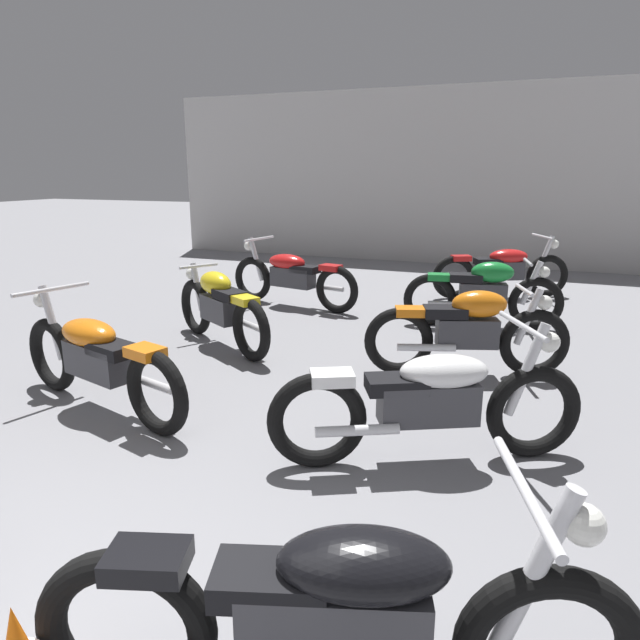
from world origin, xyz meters
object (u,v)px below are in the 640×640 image
object	(u,v)px
motorcycle_right_row_2	(468,330)
motorcycle_right_row_3	(484,292)
motorcycle_left_row_2	(220,307)
motorcycle_right_row_0	(338,613)
motorcycle_left_row_3	(292,276)
motorcycle_right_row_4	(502,269)
motorcycle_right_row_1	(430,400)
motorcycle_left_row_1	(97,358)

from	to	relation	value
motorcycle_right_row_2	motorcycle_right_row_3	size ratio (longest dim) A/B	0.97
motorcycle_left_row_2	motorcycle_right_row_0	size ratio (longest dim) A/B	0.83
motorcycle_right_row_0	motorcycle_right_row_2	bearing A→B (deg)	90.61
motorcycle_left_row_2	motorcycle_left_row_3	xyz separation A→B (m)	(-0.04, 2.06, -0.01)
motorcycle_right_row_2	motorcycle_right_row_4	world-z (taller)	motorcycle_right_row_4
motorcycle_right_row_4	motorcycle_right_row_2	bearing A→B (deg)	-90.68
motorcycle_right_row_0	motorcycle_right_row_3	distance (m)	5.68
motorcycle_right_row_1	motorcycle_right_row_3	bearing A→B (deg)	90.41
motorcycle_right_row_3	motorcycle_right_row_1	bearing A→B (deg)	-89.59
motorcycle_left_row_3	motorcycle_left_row_2	bearing A→B (deg)	-88.77
motorcycle_right_row_1	motorcycle_left_row_3	bearing A→B (deg)	125.53
motorcycle_right_row_2	motorcycle_left_row_1	bearing A→B (deg)	-144.37
motorcycle_right_row_1	motorcycle_right_row_4	xyz separation A→B (m)	(0.06, 5.57, 0.00)
motorcycle_right_row_0	motorcycle_right_row_4	size ratio (longest dim) A/B	1.05
motorcycle_left_row_2	motorcycle_right_row_1	size ratio (longest dim) A/B	0.88
motorcycle_left_row_1	motorcycle_right_row_4	size ratio (longest dim) A/B	1.06
motorcycle_right_row_3	motorcycle_right_row_4	bearing A→B (deg)	87.34
motorcycle_left_row_1	motorcycle_left_row_2	distance (m)	1.91
motorcycle_left_row_1	motorcycle_right_row_1	size ratio (longest dim) A/B	1.07
motorcycle_left_row_2	motorcycle_right_row_4	xyz separation A→B (m)	(2.76, 3.78, -0.01)
motorcycle_right_row_2	motorcycle_right_row_4	bearing A→B (deg)	89.32
motorcycle_left_row_3	motorcycle_right_row_4	bearing A→B (deg)	31.49
motorcycle_left_row_2	motorcycle_right_row_3	size ratio (longest dim) A/B	0.89
motorcycle_left_row_1	motorcycle_right_row_0	world-z (taller)	same
motorcycle_right_row_1	motorcycle_right_row_2	bearing A→B (deg)	89.46
motorcycle_right_row_0	motorcycle_right_row_3	size ratio (longest dim) A/B	1.07
motorcycle_left_row_1	motorcycle_right_row_2	distance (m)	3.36
motorcycle_left_row_1	motorcycle_right_row_1	world-z (taller)	same
motorcycle_left_row_2	motorcycle_right_row_4	world-z (taller)	motorcycle_right_row_4
motorcycle_left_row_2	motorcycle_left_row_3	world-z (taller)	motorcycle_left_row_3
motorcycle_right_row_0	motorcycle_right_row_2	world-z (taller)	motorcycle_right_row_0
motorcycle_left_row_2	motorcycle_right_row_1	distance (m)	3.24
motorcycle_left_row_2	motorcycle_right_row_3	xyz separation A→B (m)	(2.68, 1.89, 0.00)
motorcycle_right_row_2	motorcycle_right_row_4	distance (m)	3.74
motorcycle_left_row_1	motorcycle_right_row_3	world-z (taller)	motorcycle_left_row_1
motorcycle_left_row_3	motorcycle_right_row_0	bearing A→B (deg)	-64.39
motorcycle_left_row_1	motorcycle_right_row_4	distance (m)	6.33
motorcycle_left_row_2	motorcycle_right_row_0	world-z (taller)	motorcycle_right_row_0
motorcycle_right_row_0	motorcycle_left_row_3	bearing A→B (deg)	115.61
motorcycle_left_row_1	motorcycle_right_row_1	xyz separation A→B (m)	(2.71, 0.13, 0.00)
motorcycle_right_row_3	motorcycle_right_row_4	size ratio (longest dim) A/B	0.98
motorcycle_left_row_1	motorcycle_left_row_2	xyz separation A→B (m)	(0.01, 1.91, 0.01)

